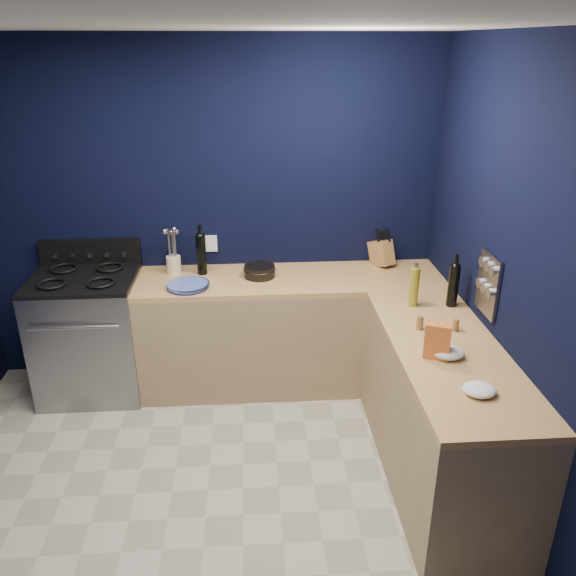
{
  "coord_description": "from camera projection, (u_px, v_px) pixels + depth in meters",
  "views": [
    {
      "loc": [
        0.3,
        -2.56,
        2.53
      ],
      "look_at": [
        0.55,
        1.0,
        1.0
      ],
      "focal_mm": 35.87,
      "sensor_mm": 36.0,
      "label": 1
    }
  ],
  "objects": [
    {
      "name": "floor",
      "position": [
        206.0,
        518.0,
        3.33
      ],
      "size": [
        3.5,
        3.5,
        0.02
      ],
      "primitive_type": "cube",
      "color": "#ABA696",
      "rests_on": "ground"
    },
    {
      "name": "ceiling",
      "position": [
        168.0,
        21.0,
        2.3
      ],
      "size": [
        3.5,
        3.5,
        0.02
      ],
      "primitive_type": "cube",
      "color": "silver",
      "rests_on": "ground"
    },
    {
      "name": "wall_back",
      "position": [
        210.0,
        215.0,
        4.43
      ],
      "size": [
        3.5,
        0.02,
        2.6
      ],
      "primitive_type": "cube",
      "color": "black",
      "rests_on": "ground"
    },
    {
      "name": "wall_right",
      "position": [
        538.0,
        305.0,
        2.93
      ],
      "size": [
        0.02,
        3.5,
        2.6
      ],
      "primitive_type": "cube",
      "color": "black",
      "rests_on": "ground"
    },
    {
      "name": "cab_back",
      "position": [
        290.0,
        333.0,
        4.51
      ],
      "size": [
        2.3,
        0.63,
        0.86
      ],
      "primitive_type": "cube",
      "color": "#9E825B",
      "rests_on": "floor"
    },
    {
      "name": "top_back",
      "position": [
        291.0,
        280.0,
        4.33
      ],
      "size": [
        2.3,
        0.63,
        0.04
      ],
      "primitive_type": "cube",
      "color": "olive",
      "rests_on": "cab_back"
    },
    {
      "name": "cab_right",
      "position": [
        440.0,
        416.0,
        3.51
      ],
      "size": [
        0.63,
        1.67,
        0.86
      ],
      "primitive_type": "cube",
      "color": "#9E825B",
      "rests_on": "floor"
    },
    {
      "name": "top_right",
      "position": [
        449.0,
        351.0,
        3.33
      ],
      "size": [
        0.63,
        1.67,
        0.04
      ],
      "primitive_type": "cube",
      "color": "olive",
      "rests_on": "cab_right"
    },
    {
      "name": "gas_range",
      "position": [
        91.0,
        337.0,
        4.39
      ],
      "size": [
        0.76,
        0.66,
        0.92
      ],
      "primitive_type": "cube",
      "color": "gray",
      "rests_on": "floor"
    },
    {
      "name": "oven_door",
      "position": [
        81.0,
        359.0,
        4.1
      ],
      "size": [
        0.59,
        0.02,
        0.42
      ],
      "primitive_type": "cube",
      "color": "black",
      "rests_on": "gas_range"
    },
    {
      "name": "cooktop",
      "position": [
        82.0,
        279.0,
        4.2
      ],
      "size": [
        0.76,
        0.66,
        0.03
      ],
      "primitive_type": "cube",
      "color": "black",
      "rests_on": "gas_range"
    },
    {
      "name": "backguard",
      "position": [
        90.0,
        252.0,
        4.43
      ],
      "size": [
        0.76,
        0.06,
        0.2
      ],
      "primitive_type": "cube",
      "color": "black",
      "rests_on": "gas_range"
    },
    {
      "name": "spice_panel",
      "position": [
        488.0,
        285.0,
        3.48
      ],
      "size": [
        0.02,
        0.28,
        0.38
      ],
      "primitive_type": "cube",
      "color": "gray",
      "rests_on": "wall_right"
    },
    {
      "name": "wall_outlet",
      "position": [
        211.0,
        243.0,
        4.49
      ],
      "size": [
        0.09,
        0.02,
        0.13
      ],
      "primitive_type": "cube",
      "color": "white",
      "rests_on": "wall_back"
    },
    {
      "name": "plate_stack",
      "position": [
        188.0,
        285.0,
        4.13
      ],
      "size": [
        0.32,
        0.32,
        0.04
      ],
      "primitive_type": "cylinder",
      "rotation": [
        0.0,
        0.0,
        -0.11
      ],
      "color": "#3F4D98",
      "rests_on": "top_back"
    },
    {
      "name": "ramekin",
      "position": [
        175.0,
        271.0,
        4.4
      ],
      "size": [
        0.11,
        0.11,
        0.03
      ],
      "primitive_type": "cylinder",
      "rotation": [
        0.0,
        0.0,
        0.41
      ],
      "color": "white",
      "rests_on": "top_back"
    },
    {
      "name": "utensil_crock",
      "position": [
        174.0,
        265.0,
        4.38
      ],
      "size": [
        0.12,
        0.12,
        0.14
      ],
      "primitive_type": "cylinder",
      "rotation": [
        0.0,
        0.0,
        -0.15
      ],
      "color": "beige",
      "rests_on": "top_back"
    },
    {
      "name": "wine_bottle_back",
      "position": [
        201.0,
        255.0,
        4.34
      ],
      "size": [
        0.08,
        0.08,
        0.31
      ],
      "primitive_type": "cylinder",
      "rotation": [
        0.0,
        0.0,
        0.04
      ],
      "color": "black",
      "rests_on": "top_back"
    },
    {
      "name": "lemon_basket",
      "position": [
        260.0,
        271.0,
        4.32
      ],
      "size": [
        0.26,
        0.26,
        0.09
      ],
      "primitive_type": "cylinder",
      "rotation": [
        0.0,
        0.0,
        0.13
      ],
      "color": "black",
      "rests_on": "top_back"
    },
    {
      "name": "knife_block",
      "position": [
        381.0,
        253.0,
        4.53
      ],
      "size": [
        0.21,
        0.26,
        0.25
      ],
      "primitive_type": "cube",
      "rotation": [
        -0.31,
        0.0,
        0.5
      ],
      "color": "olive",
      "rests_on": "top_back"
    },
    {
      "name": "wine_bottle_right",
      "position": [
        453.0,
        286.0,
        3.81
      ],
      "size": [
        0.09,
        0.09,
        0.28
      ],
      "primitive_type": "cylinder",
      "rotation": [
        0.0,
        0.0,
        -0.39
      ],
      "color": "black",
      "rests_on": "top_right"
    },
    {
      "name": "oil_bottle",
      "position": [
        414.0,
        287.0,
        3.81
      ],
      "size": [
        0.08,
        0.08,
        0.27
      ],
      "primitive_type": "cylinder",
      "rotation": [
        0.0,
        0.0,
        0.43
      ],
      "color": "olive",
      "rests_on": "top_right"
    },
    {
      "name": "spice_jar_near",
      "position": [
        420.0,
        322.0,
        3.53
      ],
      "size": [
        0.05,
        0.05,
        0.09
      ],
      "primitive_type": "cylinder",
      "rotation": [
        0.0,
        0.0,
        -0.28
      ],
      "color": "olive",
      "rests_on": "top_right"
    },
    {
      "name": "spice_jar_far",
      "position": [
        456.0,
        325.0,
        3.51
      ],
      "size": [
        0.05,
        0.05,
        0.08
      ],
      "primitive_type": "cylinder",
      "rotation": [
        0.0,
        0.0,
        0.39
      ],
      "color": "olive",
      "rests_on": "top_right"
    },
    {
      "name": "crouton_bag",
      "position": [
        437.0,
        341.0,
        3.19
      ],
      "size": [
        0.16,
        0.11,
        0.21
      ],
      "primitive_type": "cube",
      "rotation": [
        0.0,
        0.0,
        -0.39
      ],
      "color": "#B32125",
      "rests_on": "top_right"
    },
    {
      "name": "towel_front",
      "position": [
        448.0,
        352.0,
        3.22
      ],
      "size": [
        0.2,
        0.17,
        0.06
      ],
      "primitive_type": "ellipsoid",
      "rotation": [
        0.0,
        0.0,
        -0.08
      ],
      "color": "white",
      "rests_on": "top_right"
    },
    {
      "name": "towel_end",
      "position": [
        479.0,
        390.0,
        2.89
      ],
      "size": [
        0.2,
        0.18,
        0.05
      ],
      "primitive_type": "ellipsoid",
      "rotation": [
        0.0,
        0.0,
        -0.22
      ],
      "color": "white",
      "rests_on": "top_right"
    }
  ]
}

